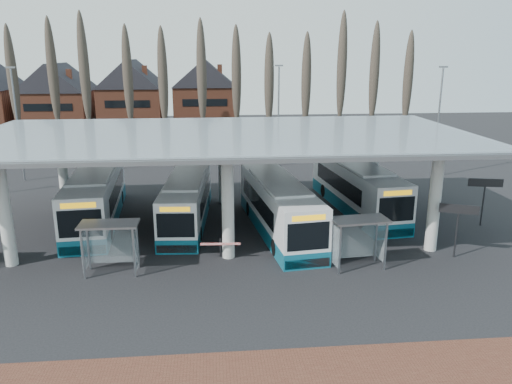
{
  "coord_description": "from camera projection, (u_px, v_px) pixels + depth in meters",
  "views": [
    {
      "loc": [
        -0.84,
        -24.14,
        11.33
      ],
      "look_at": [
        1.99,
        7.0,
        2.57
      ],
      "focal_mm": 35.0,
      "sensor_mm": 36.0,
      "label": 1
    }
  ],
  "objects": [
    {
      "name": "lamp_post_a",
      "position": [
        17.0,
        122.0,
        44.36
      ],
      "size": [
        0.8,
        0.16,
        10.17
      ],
      "color": "slate",
      "rests_on": "ground"
    },
    {
      "name": "info_sign_0",
      "position": [
        459.0,
        213.0,
        27.95
      ],
      "size": [
        2.0,
        0.91,
        3.15
      ],
      "rotation": [
        0.0,
        0.0,
        -0.39
      ],
      "color": "black",
      "rests_on": "ground"
    },
    {
      "name": "shelter_2",
      "position": [
        358.0,
        231.0,
        26.87
      ],
      "size": [
        3.17,
        1.84,
        2.8
      ],
      "rotation": [
        0.0,
        0.0,
        0.11
      ],
      "color": "gray",
      "rests_on": "ground"
    },
    {
      "name": "info_sign_1",
      "position": [
        485.0,
        186.0,
        33.16
      ],
      "size": [
        2.18,
        0.59,
        3.28
      ],
      "rotation": [
        0.0,
        0.0,
        -0.21
      ],
      "color": "black",
      "rests_on": "ground"
    },
    {
      "name": "lamp_post_c",
      "position": [
        438.0,
        120.0,
        45.76
      ],
      "size": [
        0.8,
        0.16,
        10.17
      ],
      "color": "slate",
      "rests_on": "ground"
    },
    {
      "name": "station_canopy",
      "position": [
        224.0,
        143.0,
        32.42
      ],
      "size": [
        32.0,
        16.0,
        6.34
      ],
      "color": "beige",
      "rests_on": "ground"
    },
    {
      "name": "ground",
      "position": [
        230.0,
        275.0,
        26.28
      ],
      "size": [
        140.0,
        140.0,
        0.0
      ],
      "primitive_type": "plane",
      "color": "black",
      "rests_on": "ground"
    },
    {
      "name": "barrier",
      "position": [
        220.0,
        245.0,
        28.12
      ],
      "size": [
        2.26,
        0.68,
        1.13
      ],
      "rotation": [
        0.0,
        0.0,
        -0.06
      ],
      "color": "black",
      "rests_on": "ground"
    },
    {
      "name": "bus_1",
      "position": [
        187.0,
        201.0,
        34.25
      ],
      "size": [
        3.28,
        11.79,
        3.24
      ],
      "rotation": [
        0.0,
        0.0,
        -0.07
      ],
      "color": "white",
      "rests_on": "ground"
    },
    {
      "name": "shelter_1",
      "position": [
        110.0,
        236.0,
        26.18
      ],
      "size": [
        3.04,
        1.54,
        2.81
      ],
      "rotation": [
        0.0,
        0.0,
        -0.01
      ],
      "color": "gray",
      "rests_on": "ground"
    },
    {
      "name": "lamp_post_b",
      "position": [
        278.0,
        114.0,
        50.3
      ],
      "size": [
        0.8,
        0.16,
        10.17
      ],
      "color": "slate",
      "rests_on": "ground"
    },
    {
      "name": "bus_3",
      "position": [
        356.0,
        187.0,
        37.05
      ],
      "size": [
        4.05,
        12.89,
        3.52
      ],
      "rotation": [
        0.0,
        0.0,
        0.11
      ],
      "color": "white",
      "rests_on": "ground"
    },
    {
      "name": "bus_2",
      "position": [
        278.0,
        207.0,
        32.45
      ],
      "size": [
        4.16,
        12.71,
        3.47
      ],
      "rotation": [
        0.0,
        0.0,
        0.12
      ],
      "color": "white",
      "rests_on": "ground"
    },
    {
      "name": "poplar_row",
      "position": [
        217.0,
        76.0,
        55.56
      ],
      "size": [
        45.1,
        1.1,
        14.5
      ],
      "color": "#473D33",
      "rests_on": "ground"
    },
    {
      "name": "townhouse_row",
      "position": [
        96.0,
        95.0,
        65.5
      ],
      "size": [
        36.8,
        10.3,
        12.25
      ],
      "color": "brown",
      "rests_on": "ground"
    },
    {
      "name": "bus_0",
      "position": [
        96.0,
        197.0,
        34.5
      ],
      "size": [
        3.78,
        13.15,
        3.61
      ],
      "rotation": [
        0.0,
        0.0,
        0.08
      ],
      "color": "white",
      "rests_on": "ground"
    }
  ]
}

